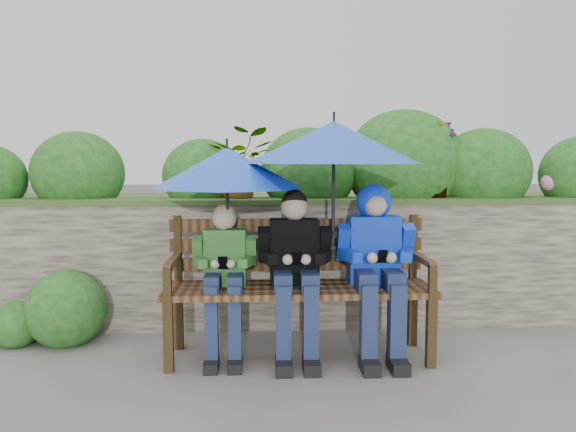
{
  "coord_description": "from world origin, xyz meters",
  "views": [
    {
      "loc": [
        -0.19,
        -3.75,
        1.32
      ],
      "look_at": [
        0.0,
        0.1,
        0.95
      ],
      "focal_mm": 35.0,
      "sensor_mm": 36.0,
      "label": 1
    }
  ],
  "objects_px": {
    "park_bench": "(298,277)",
    "boy_left": "(224,271)",
    "boy_right": "(376,255)",
    "umbrella_right": "(334,143)",
    "umbrella_left": "(227,168)",
    "boy_middle": "(295,264)"
  },
  "relations": [
    {
      "from": "umbrella_left",
      "to": "umbrella_right",
      "type": "distance_m",
      "value": 0.72
    },
    {
      "from": "boy_middle",
      "to": "boy_right",
      "type": "bearing_deg",
      "value": 1.01
    },
    {
      "from": "park_bench",
      "to": "boy_right",
      "type": "bearing_deg",
      "value": -8.17
    },
    {
      "from": "park_bench",
      "to": "umbrella_right",
      "type": "relative_size",
      "value": 1.53
    },
    {
      "from": "park_bench",
      "to": "umbrella_left",
      "type": "xyz_separation_m",
      "value": [
        -0.47,
        -0.04,
        0.74
      ]
    },
    {
      "from": "park_bench",
      "to": "boy_middle",
      "type": "distance_m",
      "value": 0.14
    },
    {
      "from": "park_bench",
      "to": "boy_middle",
      "type": "height_order",
      "value": "boy_middle"
    },
    {
      "from": "boy_left",
      "to": "boy_middle",
      "type": "xyz_separation_m",
      "value": [
        0.47,
        -0.01,
        0.04
      ]
    },
    {
      "from": "boy_middle",
      "to": "umbrella_left",
      "type": "bearing_deg",
      "value": 174.65
    },
    {
      "from": "boy_right",
      "to": "boy_left",
      "type": "bearing_deg",
      "value": 179.99
    },
    {
      "from": "boy_right",
      "to": "boy_middle",
      "type": "bearing_deg",
      "value": -178.99
    },
    {
      "from": "boy_left",
      "to": "boy_middle",
      "type": "bearing_deg",
      "value": -1.19
    },
    {
      "from": "umbrella_left",
      "to": "umbrella_right",
      "type": "bearing_deg",
      "value": -4.21
    },
    {
      "from": "boy_left",
      "to": "park_bench",
      "type": "bearing_deg",
      "value": 8.5
    },
    {
      "from": "park_bench",
      "to": "boy_middle",
      "type": "bearing_deg",
      "value": -107.1
    },
    {
      "from": "park_bench",
      "to": "boy_left",
      "type": "xyz_separation_m",
      "value": [
        -0.5,
        -0.07,
        0.06
      ]
    },
    {
      "from": "boy_middle",
      "to": "boy_left",
      "type": "bearing_deg",
      "value": 178.81
    },
    {
      "from": "park_bench",
      "to": "umbrella_right",
      "type": "xyz_separation_m",
      "value": [
        0.23,
        -0.09,
        0.91
      ]
    },
    {
      "from": "park_bench",
      "to": "umbrella_left",
      "type": "distance_m",
      "value": 0.88
    },
    {
      "from": "umbrella_right",
      "to": "park_bench",
      "type": "bearing_deg",
      "value": 157.47
    },
    {
      "from": "boy_left",
      "to": "boy_middle",
      "type": "relative_size",
      "value": 0.92
    },
    {
      "from": "park_bench",
      "to": "boy_right",
      "type": "height_order",
      "value": "boy_right"
    }
  ]
}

